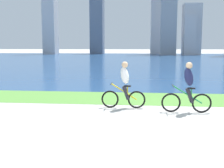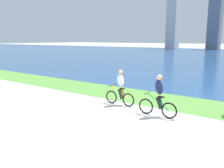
# 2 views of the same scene
# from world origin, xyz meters

# --- Properties ---
(ground_plane) EXTENTS (300.00, 300.00, 0.00)m
(ground_plane) POSITION_xyz_m (0.00, 0.00, 0.00)
(ground_plane) COLOR #B2AFA8
(grass_strip_bayside) EXTENTS (120.00, 2.96, 0.01)m
(grass_strip_bayside) POSITION_xyz_m (0.00, 3.64, 0.00)
(grass_strip_bayside) COLOR #59933D
(grass_strip_bayside) RESTS_ON ground
(bay_water_surface) EXTENTS (300.00, 65.52, 0.00)m
(bay_water_surface) POSITION_xyz_m (0.00, 37.88, 0.00)
(bay_water_surface) COLOR navy
(bay_water_surface) RESTS_ON ground
(cyclist_lead) EXTENTS (1.58, 0.52, 1.67)m
(cyclist_lead) POSITION_xyz_m (-1.02, 1.66, 0.83)
(cyclist_lead) COLOR black
(cyclist_lead) RESTS_ON ground
(cyclist_trailing) EXTENTS (1.66, 0.52, 1.69)m
(cyclist_trailing) POSITION_xyz_m (1.12, 1.18, 0.84)
(cyclist_trailing) COLOR black
(cyclist_trailing) RESTS_ON ground
(city_skyline_far_shore) EXTENTS (51.07, 11.34, 25.04)m
(city_skyline_far_shore) POSITION_xyz_m (6.76, 61.50, 9.65)
(city_skyline_far_shore) COLOR #B7B7BC
(city_skyline_far_shore) RESTS_ON ground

